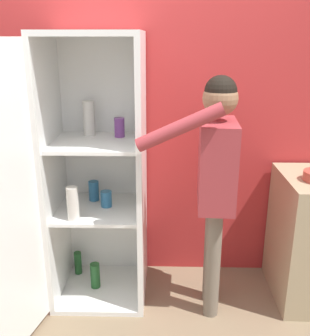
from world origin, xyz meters
The scene contains 3 objects.
wall_back centered at (0.00, 0.98, 1.27)m, with size 7.00×0.06×2.55m.
refrigerator centered at (-0.36, 0.54, 0.91)m, with size 0.83×1.21×1.83m.
person centered at (0.51, 0.47, 1.01)m, with size 0.61×0.52×1.58m.
Camera 1 is at (0.19, -1.85, 1.79)m, focal length 42.00 mm.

